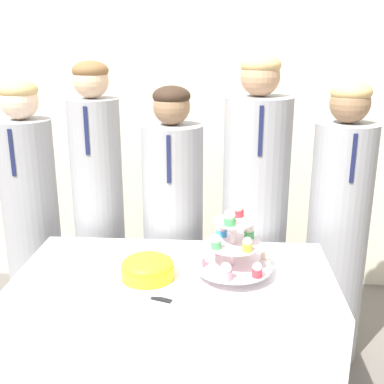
# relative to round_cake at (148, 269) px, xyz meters

# --- Properties ---
(wall_back) EXTENTS (9.00, 0.06, 2.70)m
(wall_back) POSITION_rel_round_cake_xyz_m (0.10, 1.39, 0.60)
(wall_back) COLOR beige
(wall_back) RESTS_ON ground_plane
(table) EXTENTS (1.25, 0.64, 0.70)m
(table) POSITION_rel_round_cake_xyz_m (0.10, 0.08, -0.40)
(table) COLOR white
(table) RESTS_ON ground_plane
(round_cake) EXTENTS (0.28, 0.28, 0.10)m
(round_cake) POSITION_rel_round_cake_xyz_m (0.00, 0.00, 0.00)
(round_cake) COLOR white
(round_cake) RESTS_ON table
(cake_knife) EXTENTS (0.25, 0.10, 0.01)m
(cake_knife) POSITION_rel_round_cake_xyz_m (0.12, -0.17, -0.04)
(cake_knife) COLOR silver
(cake_knife) RESTS_ON table
(cupcake_stand) EXTENTS (0.31, 0.31, 0.29)m
(cupcake_stand) POSITION_rel_round_cake_xyz_m (0.32, 0.05, 0.08)
(cupcake_stand) COLOR silver
(cupcake_stand) RESTS_ON table
(student_0) EXTENTS (0.28, 0.28, 1.41)m
(student_0) POSITION_rel_round_cake_xyz_m (-0.69, 0.59, -0.07)
(student_0) COLOR #939399
(student_0) RESTS_ON ground_plane
(student_1) EXTENTS (0.25, 0.25, 1.50)m
(student_1) POSITION_rel_round_cake_xyz_m (-0.34, 0.59, -0.03)
(student_1) COLOR #939399
(student_1) RESTS_ON ground_plane
(student_2) EXTENTS (0.30, 0.30, 1.39)m
(student_2) POSITION_rel_round_cake_xyz_m (0.04, 0.59, -0.10)
(student_2) COLOR #939399
(student_2) RESTS_ON ground_plane
(student_3) EXTENTS (0.32, 0.32, 1.53)m
(student_3) POSITION_rel_round_cake_xyz_m (0.44, 0.59, -0.03)
(student_3) COLOR #939399
(student_3) RESTS_ON ground_plane
(student_4) EXTENTS (0.29, 0.30, 1.41)m
(student_4) POSITION_rel_round_cake_xyz_m (0.85, 0.59, -0.08)
(student_4) COLOR #939399
(student_4) RESTS_ON ground_plane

